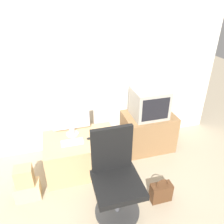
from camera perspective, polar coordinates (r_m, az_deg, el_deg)
ground_plane at (r=2.84m, az=-1.57°, el=-23.39°), size 12.00×12.00×0.00m
wall_back at (r=3.19m, az=-7.89°, el=11.28°), size 4.40×0.05×2.60m
desk at (r=3.15m, az=-7.93°, el=-10.72°), size 0.99×0.65×0.51m
side_stand at (r=3.55m, az=9.36°, el=-4.99°), size 0.77×0.54×0.60m
main_monitor at (r=2.97m, az=-10.68°, el=-1.95°), size 0.51×0.17×0.45m
keyboard at (r=2.94m, az=-10.32°, el=-7.80°), size 0.29×0.14×0.01m
mouse at (r=2.97m, az=-6.11°, el=-6.90°), size 0.05×0.04×0.02m
crt_tv at (r=3.27m, az=9.71°, el=2.34°), size 0.50×0.44×0.43m
office_chair at (r=2.51m, az=0.98°, el=-17.13°), size 0.52×0.52×1.02m
cardboard_box_lower at (r=3.03m, az=-21.14°, el=-18.56°), size 0.30×0.19×0.23m
cardboard_box_upper at (r=2.86m, az=-21.99°, el=-15.31°), size 0.20×0.17×0.24m
handbag at (r=2.87m, az=12.66°, el=-19.73°), size 0.26×0.13×0.33m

